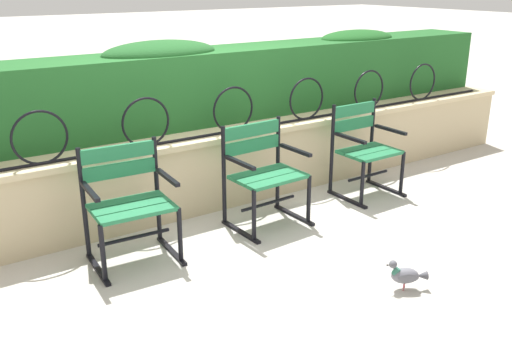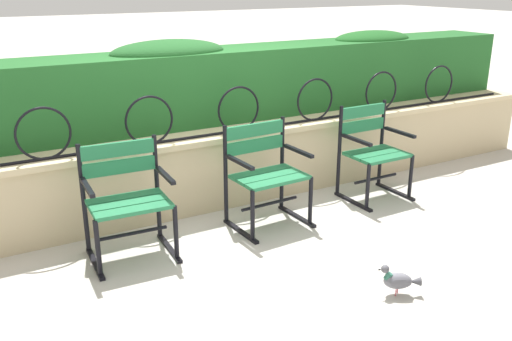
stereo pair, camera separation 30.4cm
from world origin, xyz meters
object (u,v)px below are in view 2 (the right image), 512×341
pigeon_near_chairs (398,280)px  park_chair_centre (265,171)px  park_chair_left (126,197)px  park_chair_right (372,150)px

pigeon_near_chairs → park_chair_centre: bearing=96.7°
park_chair_centre → pigeon_near_chairs: 1.52m
park_chair_left → park_chair_centre: 1.20m
park_chair_right → park_chair_centre: bearing=-178.3°
park_chair_centre → park_chair_right: bearing=1.7°
park_chair_right → park_chair_left: bearing=-179.4°
park_chair_left → pigeon_near_chairs: 2.05m
park_chair_left → park_chair_centre: bearing=-0.4°
park_chair_right → pigeon_near_chairs: bearing=-124.6°
park_chair_left → park_chair_centre: (1.20, -0.01, 0.00)m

